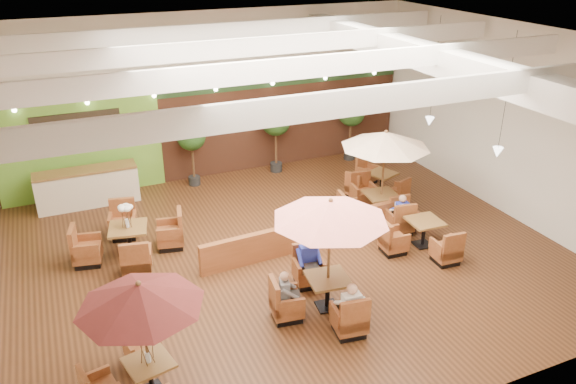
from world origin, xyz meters
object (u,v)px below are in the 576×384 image
topiary_1 (276,124)px  diner_0 (350,303)px  table_3 (129,240)px  diner_1 (309,257)px  booth_divider (305,235)px  table_1 (327,231)px  topiary_0 (191,139)px  service_counter (88,187)px  table_4 (415,235)px  table_2 (382,156)px  diner_4 (401,210)px  table_0 (139,315)px  topiary_2 (351,115)px  table_5 (374,185)px  diner_2 (287,290)px  diner_3 (401,210)px

topiary_1 → diner_0: topiary_1 is taller
table_3 → diner_1: bearing=-28.0°
diner_0 → booth_divider: bearing=84.8°
table_1 → topiary_0: size_ratio=1.25×
service_counter → table_1: size_ratio=1.11×
table_4 → diner_1: size_ratio=3.17×
table_4 → topiary_0: size_ratio=1.18×
table_2 → table_3: table_2 is taller
table_3 → topiary_1: (5.67, 3.79, 1.30)m
diner_4 → diner_0: bearing=-135.6°
topiary_0 → topiary_1: (2.96, -0.00, 0.13)m
table_0 → table_1: (4.10, 1.00, 0.23)m
booth_divider → table_4: table_4 is taller
service_counter → diner_0: 9.66m
topiary_2 → diner_0: size_ratio=2.88×
table_1 → diner_0: size_ratio=3.43×
table_1 → topiary_1: size_ratio=1.15×
diner_0 → topiary_2: bearing=65.8°
table_3 → table_4: table_3 is taller
table_4 → booth_divider: bearing=161.7°
booth_divider → table_2: table_2 is taller
booth_divider → table_4: bearing=-25.1°
table_2 → diner_0: size_ratio=3.45×
diner_4 → topiary_0: bearing=129.0°
table_3 → table_5: bearing=17.2°
service_counter → table_0: (0.16, -8.64, 1.14)m
diner_4 → diner_2: bearing=-152.0°
topiary_2 → diner_0: (-4.96, -8.84, -0.94)m
table_0 → table_2: (7.53, 4.27, 0.24)m
topiary_0 → diner_3: (4.38, -5.58, -0.89)m
topiary_1 → topiary_2: bearing=0.0°
table_4 → topiary_0: 7.82m
table_5 → table_3: bearing=164.8°
table_5 → diner_2: (-5.15, -4.78, 0.40)m
booth_divider → table_0: size_ratio=2.40×
topiary_0 → diner_1: size_ratio=2.68×
service_counter → diner_4: diner_4 is taller
diner_1 → table_5: bearing=-129.3°
table_5 → topiary_2: 3.45m
service_counter → topiary_0: size_ratio=1.38×
booth_divider → topiary_1: topiary_1 is taller
table_1 → table_4: size_ratio=1.06×
topiary_2 → diner_4: size_ratio=3.15×
table_2 → table_5: table_2 is taller
diner_2 → diner_4: (4.42, 2.27, 0.00)m
diner_0 → table_2: bearing=56.8°
diner_0 → table_3: bearing=131.1°
booth_divider → table_5: (3.51, 2.25, -0.07)m
table_1 → table_4: table_1 is taller
service_counter → table_1: (4.26, -7.64, 1.36)m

